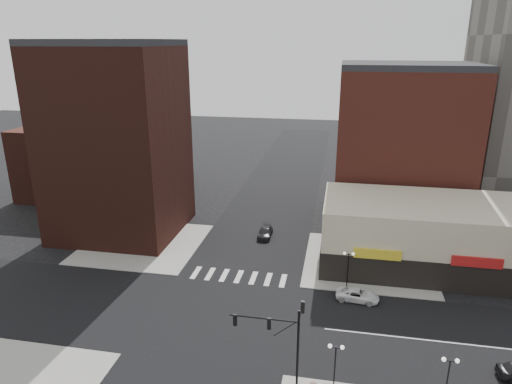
# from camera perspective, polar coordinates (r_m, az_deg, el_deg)

# --- Properties ---
(ground) EXTENTS (240.00, 240.00, 0.00)m
(ground) POSITION_cam_1_polar(r_m,az_deg,el_deg) (46.13, -4.38, -15.37)
(ground) COLOR black
(ground) RESTS_ON ground
(road_ew) EXTENTS (200.00, 14.00, 0.02)m
(road_ew) POSITION_cam_1_polar(r_m,az_deg,el_deg) (46.13, -4.38, -15.36)
(road_ew) COLOR black
(road_ew) RESTS_ON ground
(road_ns) EXTENTS (14.00, 200.00, 0.02)m
(road_ns) POSITION_cam_1_polar(r_m,az_deg,el_deg) (46.13, -4.38, -15.36)
(road_ns) COLOR black
(road_ns) RESTS_ON ground
(sidewalk_nw) EXTENTS (15.00, 15.00, 0.12)m
(sidewalk_nw) POSITION_cam_1_polar(r_m,az_deg,el_deg) (62.61, -13.90, -6.26)
(sidewalk_nw) COLOR gray
(sidewalk_nw) RESTS_ON ground
(sidewalk_ne) EXTENTS (15.00, 15.00, 0.12)m
(sidewalk_ne) POSITION_cam_1_polar(r_m,az_deg,el_deg) (57.57, 13.76, -8.52)
(sidewalk_ne) COLOR gray
(sidewalk_ne) RESTS_ON ground
(building_nw) EXTENTS (16.00, 15.00, 25.00)m
(building_nw) POSITION_cam_1_polar(r_m,az_deg,el_deg) (64.13, -16.98, 5.80)
(building_nw) COLOR #3A1912
(building_nw) RESTS_ON ground
(building_nw_low) EXTENTS (20.00, 18.00, 12.00)m
(building_nw_low) POSITION_cam_1_polar(r_m,az_deg,el_deg) (84.96, -19.66, 3.96)
(building_nw_low) COLOR #3A1912
(building_nw_low) RESTS_ON ground
(building_ne_midrise) EXTENTS (18.00, 15.00, 22.00)m
(building_ne_midrise) POSITION_cam_1_polar(r_m,az_deg,el_deg) (68.56, 17.70, 5.22)
(building_ne_midrise) COLOR maroon
(building_ne_midrise) RESTS_ON ground
(building_ne_row) EXTENTS (24.20, 12.20, 8.00)m
(building_ne_row) POSITION_cam_1_polar(r_m,az_deg,el_deg) (57.50, 20.49, -5.67)
(building_ne_row) COLOR beige
(building_ne_row) RESTS_ON ground
(traffic_signal) EXTENTS (5.59, 3.09, 7.77)m
(traffic_signal) POSITION_cam_1_polar(r_m,az_deg,el_deg) (35.82, 3.77, -16.83)
(traffic_signal) COLOR black
(traffic_signal) RESTS_ON ground
(street_lamp_se_a) EXTENTS (1.22, 0.32, 4.16)m
(street_lamp_se_a) POSITION_cam_1_polar(r_m,az_deg,el_deg) (36.54, 9.91, -19.55)
(street_lamp_se_a) COLOR black
(street_lamp_se_a) RESTS_ON sidewalk_se
(street_lamp_se_b) EXTENTS (1.22, 0.32, 4.16)m
(street_lamp_se_b) POSITION_cam_1_polar(r_m,az_deg,el_deg) (37.52, 22.98, -19.78)
(street_lamp_se_b) COLOR black
(street_lamp_se_b) RESTS_ON sidewalk_se
(street_lamp_ne) EXTENTS (1.22, 0.32, 4.16)m
(street_lamp_ne) POSITION_cam_1_polar(r_m,az_deg,el_deg) (50.19, 11.48, -8.40)
(street_lamp_ne) COLOR black
(street_lamp_ne) RESTS_ON sidewalk_ne
(white_suv) EXTENTS (4.58, 2.43, 1.23)m
(white_suv) POSITION_cam_1_polar(r_m,az_deg,el_deg) (49.46, 12.58, -12.44)
(white_suv) COLOR white
(white_suv) RESTS_ON ground
(dark_sedan_north) EXTENTS (1.81, 4.36, 1.26)m
(dark_sedan_north) POSITION_cam_1_polar(r_m,az_deg,el_deg) (62.77, 1.16, -5.06)
(dark_sedan_north) COLOR black
(dark_sedan_north) RESTS_ON ground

